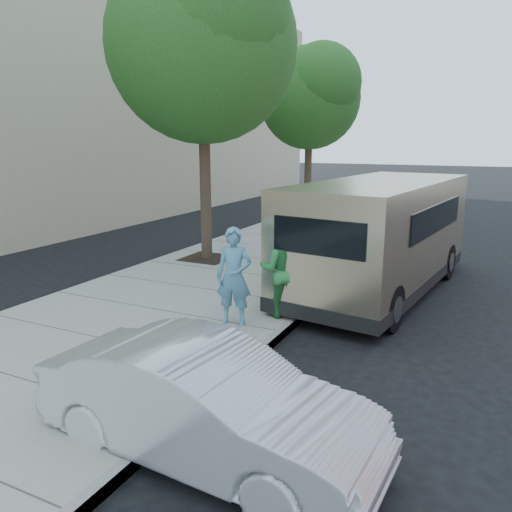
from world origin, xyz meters
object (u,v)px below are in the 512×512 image
Objects in this scene: parking_meter at (282,239)px; person_gray_shirt at (292,259)px; tree_far at (311,94)px; person_officer at (234,277)px; tree_near at (204,39)px; sedan at (206,403)px; person_green_shirt at (282,270)px; person_striped_polo at (327,241)px; van at (382,234)px.

person_gray_shirt is (0.44, -0.54, -0.25)m from parking_meter.
person_officer is at bearing -75.95° from tree_far.
person_gray_shirt is (3.26, -2.27, -4.59)m from tree_near.
tree_near reaches higher than parking_meter.
tree_near is 9.62m from sedan.
person_green_shirt is 2.49m from person_striped_polo.
person_green_shirt is (0.63, -1.48, -0.22)m from parking_meter.
tree_far is 12.51m from person_officer.
tree_near is 2.06× the size of sedan.
parking_meter is 2.21m from person_officer.
person_officer reaches higher than parking_meter.
van is 3.69× the size of person_striped_polo.
van is (4.57, -0.48, -4.29)m from tree_near.
tree_far is 3.87× the size of person_green_shirt.
person_striped_polo is at bearing -160.46° from van.
parking_meter is at bearing 78.13° from person_officer.
person_striped_polo is at bearing 66.48° from person_officer.
sedan is (4.25, -14.67, -4.28)m from tree_far.
person_gray_shirt is (3.26, -9.87, -3.93)m from tree_far.
person_striped_polo reaches higher than person_gray_shirt.
person_officer is 0.92× the size of person_striped_polo.
van is (4.57, -8.08, -3.63)m from tree_far.
person_gray_shirt is (-0.99, 4.80, 0.35)m from sedan.
person_green_shirt is at bearing -72.28° from tree_far.
tree_far is 4.43× the size of parking_meter.
van reaches higher than person_officer.
person_green_shirt is at bearing 76.75° from person_striped_polo.
tree_far reaches higher than person_officer.
person_gray_shirt is at bearing -118.71° from van.
person_officer is (0.06, -2.19, -0.23)m from parking_meter.
parking_meter is 2.15m from van.
van is 6.63m from sedan.
sedan is 3.96m from person_green_shirt.
van reaches higher than parking_meter.
person_officer is (-1.37, 3.14, 0.38)m from sedan.
tree_far is (-0.00, 7.60, -0.66)m from tree_near.
person_striped_polo is (0.00, 2.49, 0.06)m from person_green_shirt.
parking_meter is at bearing -78.97° from person_gray_shirt.
person_officer is 1.03× the size of person_gray_shirt.
person_officer is (-1.68, -3.45, -0.28)m from van.
tree_far is 4.02× the size of person_gray_shirt.
sedan is 6.41m from person_striped_polo.
parking_meter is at bearing -85.66° from person_green_shirt.
van is at bearing 1.04° from sedan.
parking_meter is at bearing -31.52° from tree_near.
person_green_shirt reaches higher than person_officer.
sedan is at bearing -97.83° from parking_meter.
tree_near reaches higher than person_gray_shirt.
tree_far reaches higher than person_striped_polo.
person_striped_polo is (0.63, 1.01, -0.17)m from parking_meter.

